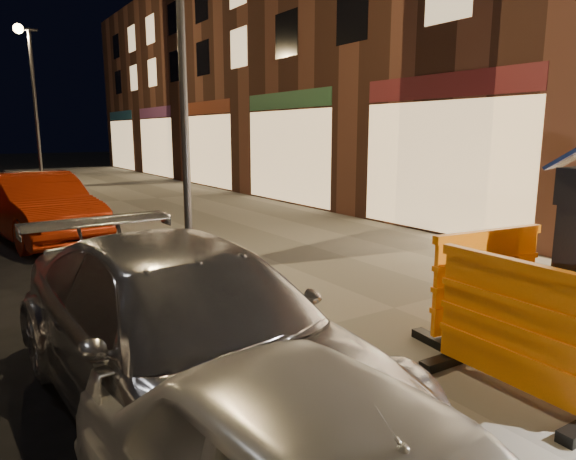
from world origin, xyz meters
TOP-DOWN VIEW (x-y plane):
  - ground_plane at (0.00, 0.00)m, footprint 120.00×120.00m
  - sidewalk at (3.00, 0.00)m, footprint 6.00×60.00m
  - kerb at (0.00, 0.00)m, footprint 0.30×60.00m
  - barrier_back at (1.94, -1.17)m, footprint 1.57×0.80m
  - barrier_kerbside at (0.99, -2.12)m, footprint 0.67×1.53m
  - car_silver at (-1.27, -0.62)m, footprint 2.29×5.02m
  - car_red at (-1.26, 7.77)m, footprint 2.22×4.67m
  - street_lamp_mid at (0.25, 3.00)m, footprint 0.12×0.12m
  - street_lamp_far at (0.25, 18.00)m, footprint 0.12×0.12m

SIDE VIEW (x-z plane):
  - ground_plane at x=0.00m, z-range 0.00..0.00m
  - car_silver at x=-1.27m, z-range -0.71..0.71m
  - car_red at x=-1.26m, z-range -0.74..0.74m
  - sidewalk at x=3.00m, z-range 0.00..0.15m
  - kerb at x=0.00m, z-range 0.00..0.15m
  - barrier_back at x=1.94m, z-range 0.15..1.33m
  - barrier_kerbside at x=0.99m, z-range 0.15..1.33m
  - street_lamp_mid at x=0.25m, z-range 0.15..6.15m
  - street_lamp_far at x=0.25m, z-range 0.15..6.15m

